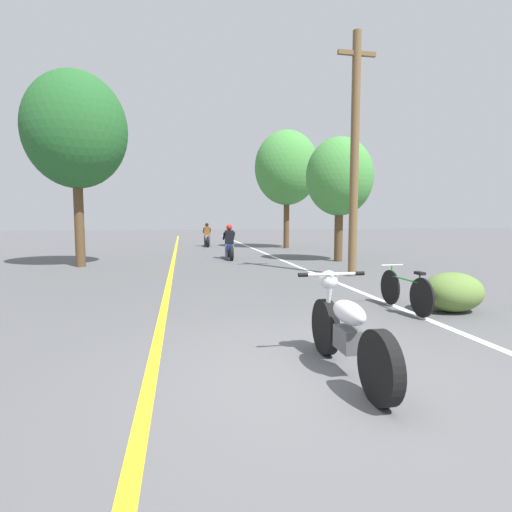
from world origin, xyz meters
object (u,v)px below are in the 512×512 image
(roadside_tree_left, at_px, (76,131))
(motorcycle_rider_far, at_px, (207,238))
(bicycle_parked, at_px, (405,291))
(roadside_tree_right_near, at_px, (340,177))
(motorcycle_foreground, at_px, (347,331))
(utility_pole, at_px, (355,153))
(roadside_tree_right_far, at_px, (287,168))
(motorcycle_rider_lead, at_px, (229,246))

(roadside_tree_left, xyz_separation_m, motorcycle_rider_far, (4.95, 9.55, -4.07))
(motorcycle_rider_far, relative_size, bicycle_parked, 1.21)
(roadside_tree_left, bearing_deg, roadside_tree_right_near, 0.52)
(motorcycle_foreground, relative_size, motorcycle_rider_far, 0.99)
(motorcycle_foreground, bearing_deg, roadside_tree_left, 115.64)
(utility_pole, bearing_deg, roadside_tree_right_near, 73.34)
(roadside_tree_right_far, bearing_deg, motorcycle_foreground, -102.92)
(roadside_tree_right_near, bearing_deg, roadside_tree_right_far, 91.29)
(roadside_tree_left, bearing_deg, bicycle_parked, -47.91)
(utility_pole, xyz_separation_m, motorcycle_rider_far, (-3.33, 13.41, -2.96))
(utility_pole, distance_m, bicycle_parked, 5.39)
(roadside_tree_right_near, distance_m, bicycle_parked, 8.98)
(motorcycle_foreground, distance_m, motorcycle_rider_far, 20.27)
(roadside_tree_right_near, height_order, motorcycle_rider_far, roadside_tree_right_near)
(motorcycle_foreground, xyz_separation_m, bicycle_parked, (2.22, 2.57, -0.09))
(roadside_tree_right_far, distance_m, bicycle_parked, 16.16)
(roadside_tree_left, bearing_deg, motorcycle_rider_lead, 17.62)
(roadside_tree_right_near, height_order, motorcycle_foreground, roadside_tree_right_near)
(roadside_tree_right_near, distance_m, motorcycle_rider_lead, 5.16)
(roadside_tree_right_near, relative_size, roadside_tree_right_far, 0.73)
(motorcycle_foreground, height_order, motorcycle_rider_lead, motorcycle_rider_lead)
(roadside_tree_right_far, xyz_separation_m, roadside_tree_left, (-9.29, -7.35, 0.12))
(motorcycle_foreground, xyz_separation_m, motorcycle_rider_lead, (0.22, 12.43, 0.09))
(motorcycle_rider_lead, height_order, motorcycle_rider_far, motorcycle_rider_lead)
(utility_pole, relative_size, roadside_tree_left, 1.03)
(motorcycle_rider_lead, bearing_deg, roadside_tree_left, -162.38)
(roadside_tree_right_near, bearing_deg, roadside_tree_left, -179.48)
(utility_pole, bearing_deg, motorcycle_foreground, -114.53)
(motorcycle_rider_lead, height_order, bicycle_parked, motorcycle_rider_lead)
(motorcycle_rider_lead, bearing_deg, utility_pole, -62.41)
(motorcycle_rider_far, bearing_deg, roadside_tree_right_far, -26.85)
(utility_pole, distance_m, motorcycle_foreground, 8.13)
(roadside_tree_right_far, height_order, motorcycle_rider_lead, roadside_tree_right_far)
(roadside_tree_left, bearing_deg, roadside_tree_right_far, 38.36)
(roadside_tree_right_near, bearing_deg, motorcycle_rider_far, 115.46)
(roadside_tree_left, height_order, motorcycle_rider_lead, roadside_tree_left)
(utility_pole, relative_size, bicycle_parked, 4.00)
(utility_pole, height_order, motorcycle_foreground, utility_pole)
(roadside_tree_right_far, bearing_deg, roadside_tree_left, -141.64)
(motorcycle_foreground, bearing_deg, roadside_tree_right_near, 68.25)
(utility_pole, height_order, roadside_tree_right_far, utility_pole)
(roadside_tree_right_near, xyz_separation_m, bicycle_parked, (-2.09, -8.24, -2.88))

